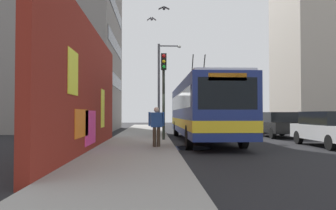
{
  "coord_description": "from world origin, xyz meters",
  "views": [
    {
      "loc": [
        -17.44,
        0.9,
        1.47
      ],
      "look_at": [
        2.53,
        0.01,
        2.0
      ],
      "focal_mm": 36.04,
      "sensor_mm": 36.0,
      "label": 1
    }
  ],
  "objects": [
    {
      "name": "building_far_right",
      "position": [
        16.49,
        -17.0,
        9.67
      ],
      "size": [
        8.28,
        9.1,
        19.33
      ],
      "color": "#B2A899",
      "rests_on": "ground_plane"
    },
    {
      "name": "building_far_left",
      "position": [
        12.66,
        9.2,
        8.81
      ],
      "size": [
        12.08,
        9.94,
        17.61
      ],
      "color": "gray",
      "rests_on": "ground_plane"
    },
    {
      "name": "curbside_puddle",
      "position": [
        -2.95,
        -0.6,
        0.0
      ],
      "size": [
        2.04,
        2.04,
        0.0
      ],
      "primitive_type": "cylinder",
      "color": "black",
      "rests_on": "ground_plane"
    },
    {
      "name": "pedestrian_at_curb",
      "position": [
        -3.88,
        0.76,
        1.08
      ],
      "size": [
        0.22,
        0.65,
        1.59
      ],
      "color": "#3F3326",
      "rests_on": "sidewalk_slab"
    },
    {
      "name": "sidewalk_slab",
      "position": [
        0.0,
        1.6,
        0.07
      ],
      "size": [
        48.0,
        3.2,
        0.15
      ],
      "primitive_type": "cube",
      "color": "gray",
      "rests_on": "ground_plane"
    },
    {
      "name": "parked_car_red",
      "position": [
        9.59,
        -7.0,
        0.83
      ],
      "size": [
        4.26,
        1.74,
        1.58
      ],
      "color": "#B21E19",
      "rests_on": "ground_plane"
    },
    {
      "name": "city_bus",
      "position": [
        0.86,
        -1.8,
        1.78
      ],
      "size": [
        12.56,
        2.6,
        4.96
      ],
      "color": "navy",
      "rests_on": "ground_plane"
    },
    {
      "name": "ground_plane",
      "position": [
        0.0,
        0.0,
        0.0
      ],
      "size": [
        80.0,
        80.0,
        0.0
      ],
      "primitive_type": "plane",
      "color": "black"
    },
    {
      "name": "graffiti_wall",
      "position": [
        -4.63,
        3.35,
        2.41
      ],
      "size": [
        12.75,
        0.32,
        4.84
      ],
      "color": "maroon",
      "rests_on": "ground_plane"
    },
    {
      "name": "parked_car_white",
      "position": [
        -2.69,
        -7.0,
        0.83
      ],
      "size": [
        4.52,
        1.77,
        1.58
      ],
      "color": "white",
      "rests_on": "ground_plane"
    },
    {
      "name": "flying_pigeons",
      "position": [
        -0.21,
        -0.43,
        7.13
      ],
      "size": [
        4.15,
        3.66,
        1.28
      ],
      "color": "gray"
    },
    {
      "name": "parked_car_dark_gray",
      "position": [
        16.03,
        -7.0,
        0.83
      ],
      "size": [
        4.16,
        1.83,
        1.58
      ],
      "color": "#38383D",
      "rests_on": "ground_plane"
    },
    {
      "name": "traffic_light",
      "position": [
        -0.16,
        0.35,
        3.13
      ],
      "size": [
        0.49,
        0.28,
        4.45
      ],
      "color": "#2D382D",
      "rests_on": "sidewalk_slab"
    },
    {
      "name": "street_lamp",
      "position": [
        8.21,
        0.25,
        3.99
      ],
      "size": [
        0.44,
        1.79,
        6.68
      ],
      "color": "#4C4C51",
      "rests_on": "sidewalk_slab"
    },
    {
      "name": "parked_car_black",
      "position": [
        3.63,
        -7.0,
        0.84
      ],
      "size": [
        4.51,
        1.93,
        1.58
      ],
      "color": "black",
      "rests_on": "ground_plane"
    }
  ]
}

